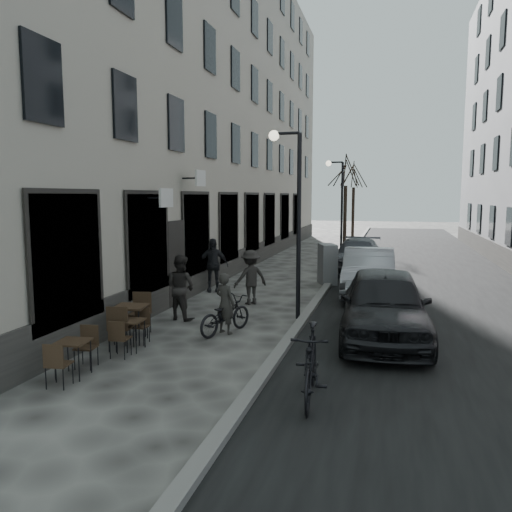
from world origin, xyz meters
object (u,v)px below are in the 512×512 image
at_px(bistro_set_b, 130,332).
at_px(car_mid, 369,272).
at_px(streetlamp_far, 339,200).
at_px(car_near, 384,304).
at_px(bistro_set_c, 131,320).
at_px(pedestrian_near, 181,287).
at_px(tree_near, 346,172).
at_px(tree_far, 354,176).
at_px(bistro_set_a, 73,355).
at_px(bicycle, 225,315).
at_px(streetlamp_near, 293,203).
at_px(car_far, 357,255).
at_px(pedestrian_mid, 250,277).
at_px(pedestrian_far, 213,265).
at_px(utility_cabinet, 327,264).

bearing_deg(bistro_set_b, car_mid, 53.72).
distance_m(streetlamp_far, car_near, 13.85).
xyz_separation_m(bistro_set_c, pedestrian_near, (0.26, 2.26, 0.37)).
bearing_deg(tree_near, streetlamp_far, -91.38).
relative_size(streetlamp_far, tree_far, 0.89).
xyz_separation_m(bistro_set_a, bicycle, (1.79, 3.54, 0.04)).
distance_m(tree_far, car_near, 22.88).
xyz_separation_m(streetlamp_near, car_far, (1.17, 9.20, -2.45)).
height_order(pedestrian_mid, car_far, pedestrian_mid).
height_order(bistro_set_b, pedestrian_far, pedestrian_far).
relative_size(tree_near, utility_cabinet, 3.74).
relative_size(utility_cabinet, pedestrian_far, 0.81).
relative_size(utility_cabinet, car_mid, 0.32).
height_order(pedestrian_far, car_near, pedestrian_far).
relative_size(streetlamp_far, bistro_set_a, 3.63).
distance_m(pedestrian_mid, pedestrian_far, 2.45).
height_order(tree_far, car_far, tree_far).
relative_size(tree_near, bistro_set_a, 4.06).
bearing_deg(bicycle, tree_near, -71.56).
bearing_deg(utility_cabinet, bistro_set_b, -129.07).
height_order(pedestrian_far, car_far, pedestrian_far).
relative_size(pedestrian_far, car_near, 0.38).
relative_size(streetlamp_near, car_far, 1.04).
bearing_deg(bicycle, pedestrian_far, -43.68).
bearing_deg(tree_far, bistro_set_b, -96.73).
height_order(tree_near, pedestrian_mid, tree_near).
height_order(bistro_set_b, bicycle, bicycle).
bearing_deg(streetlamp_near, bicycle, -123.56).
bearing_deg(car_mid, pedestrian_far, -173.04).
relative_size(pedestrian_near, car_far, 0.36).
height_order(bistro_set_c, pedestrian_far, pedestrian_far).
height_order(bicycle, pedestrian_far, pedestrian_far).
bearing_deg(tree_near, car_far, -79.26).
height_order(bicycle, car_near, car_near).
bearing_deg(pedestrian_far, bistro_set_a, -105.89).
bearing_deg(bistro_set_a, pedestrian_near, 80.98).
xyz_separation_m(bistro_set_b, car_near, (5.32, 2.31, 0.42)).
bearing_deg(streetlamp_near, bistro_set_c, -134.81).
xyz_separation_m(utility_cabinet, pedestrian_near, (-3.17, -6.58, 0.12)).
xyz_separation_m(streetlamp_near, car_mid, (1.88, 3.88, -2.38)).
distance_m(streetlamp_far, bistro_set_c, 15.72).
height_order(bistro_set_b, car_far, car_far).
relative_size(bicycle, pedestrian_near, 0.99).
relative_size(streetlamp_near, streetlamp_far, 1.00).
bearing_deg(car_mid, bistro_set_a, -119.84).
bearing_deg(tree_near, utility_cabinet, -88.77).
bearing_deg(utility_cabinet, tree_far, 70.03).
bearing_deg(tree_near, pedestrian_far, -106.33).
distance_m(bistro_set_a, car_far, 15.27).
height_order(tree_near, pedestrian_near, tree_near).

